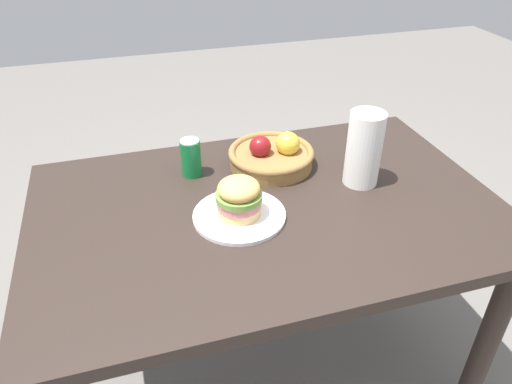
{
  "coord_description": "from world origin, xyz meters",
  "views": [
    {
      "loc": [
        -0.37,
        -1.12,
        1.58
      ],
      "look_at": [
        -0.04,
        -0.01,
        0.81
      ],
      "focal_mm": 33.61,
      "sensor_mm": 36.0,
      "label": 1
    }
  ],
  "objects_px": {
    "plate": "(239,215)",
    "soda_can": "(191,158)",
    "sandwich": "(239,197)",
    "paper_towel_roll": "(364,149)",
    "fruit_basket": "(272,155)"
  },
  "relations": [
    {
      "from": "plate",
      "to": "soda_can",
      "type": "relative_size",
      "value": 2.14
    },
    {
      "from": "sandwich",
      "to": "paper_towel_roll",
      "type": "relative_size",
      "value": 0.56
    },
    {
      "from": "soda_can",
      "to": "fruit_basket",
      "type": "xyz_separation_m",
      "value": [
        0.27,
        -0.02,
        -0.02
      ]
    },
    {
      "from": "sandwich",
      "to": "paper_towel_roll",
      "type": "xyz_separation_m",
      "value": [
        0.42,
        0.07,
        0.05
      ]
    },
    {
      "from": "soda_can",
      "to": "fruit_basket",
      "type": "bearing_deg",
      "value": -4.11
    },
    {
      "from": "fruit_basket",
      "to": "paper_towel_roll",
      "type": "xyz_separation_m",
      "value": [
        0.24,
        -0.18,
        0.08
      ]
    },
    {
      "from": "sandwich",
      "to": "soda_can",
      "type": "relative_size",
      "value": 1.06
    },
    {
      "from": "soda_can",
      "to": "paper_towel_roll",
      "type": "distance_m",
      "value": 0.55
    },
    {
      "from": "plate",
      "to": "paper_towel_roll",
      "type": "xyz_separation_m",
      "value": [
        0.42,
        0.07,
        0.11
      ]
    },
    {
      "from": "plate",
      "to": "fruit_basket",
      "type": "xyz_separation_m",
      "value": [
        0.18,
        0.26,
        0.03
      ]
    },
    {
      "from": "fruit_basket",
      "to": "paper_towel_roll",
      "type": "height_order",
      "value": "paper_towel_roll"
    },
    {
      "from": "soda_can",
      "to": "plate",
      "type": "bearing_deg",
      "value": -72.21
    },
    {
      "from": "sandwich",
      "to": "fruit_basket",
      "type": "distance_m",
      "value": 0.32
    },
    {
      "from": "sandwich",
      "to": "soda_can",
      "type": "bearing_deg",
      "value": 107.79
    },
    {
      "from": "paper_towel_roll",
      "to": "sandwich",
      "type": "bearing_deg",
      "value": -169.95
    }
  ]
}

